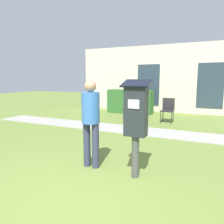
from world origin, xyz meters
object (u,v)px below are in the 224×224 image
at_px(parking_meter, 136,116).
at_px(outdoor_chair_left, 131,107).
at_px(outdoor_chair_middle, 168,108).
at_px(person_standing, 91,117).

distance_m(parking_meter, outdoor_chair_left, 5.00).
bearing_deg(outdoor_chair_left, outdoor_chair_middle, 1.41).
xyz_separation_m(outdoor_chair_left, outdoor_chair_middle, (1.37, 0.21, 0.00)).
distance_m(parking_meter, person_standing, 0.87).
bearing_deg(outdoor_chair_middle, outdoor_chair_left, -171.73).
distance_m(person_standing, outdoor_chair_left, 4.68).
relative_size(parking_meter, outdoor_chair_middle, 1.77).
height_order(parking_meter, person_standing, parking_meter).
xyz_separation_m(person_standing, outdoor_chair_middle, (0.44, 4.78, -0.40)).
bearing_deg(outdoor_chair_middle, person_standing, -95.61).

